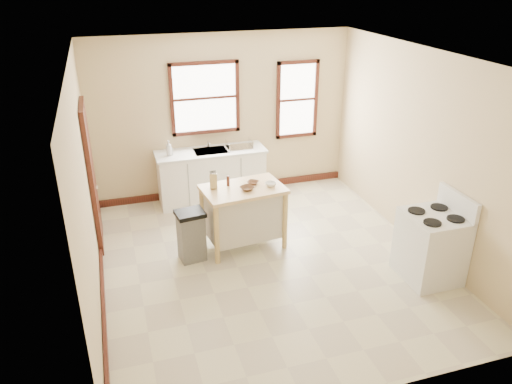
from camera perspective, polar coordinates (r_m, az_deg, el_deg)
floor at (r=7.03m, az=1.38°, el=-8.01°), size 5.00×5.00×0.00m
ceiling at (r=6.00m, az=1.66°, el=15.10°), size 5.00×5.00×0.00m
wall_back at (r=8.66m, az=-3.81°, el=8.58°), size 4.50×0.04×2.80m
wall_left at (r=6.10m, az=-18.95°, el=0.12°), size 0.04×5.00×2.80m
wall_right at (r=7.37m, az=18.38°, el=4.43°), size 0.04×5.00×2.80m
window_main at (r=8.49m, az=-5.85°, el=10.62°), size 1.17×0.06×1.22m
window_side at (r=8.98m, az=4.72°, el=10.47°), size 0.77×0.06×1.37m
door_left at (r=7.43m, az=-18.25°, el=1.70°), size 0.06×0.90×2.10m
baseboard_back at (r=9.10m, az=-3.53°, el=0.40°), size 4.50×0.04×0.12m
baseboard_left at (r=6.74m, az=-17.12°, el=-10.25°), size 0.04×5.00×0.12m
sink_counter at (r=8.63m, az=-5.10°, el=1.86°), size 1.86×0.62×0.92m
faucet at (r=8.60m, az=-5.51°, el=5.81°), size 0.03×0.03×0.22m
soap_bottle_a at (r=8.30m, az=-9.94°, el=4.98°), size 0.13×0.13×0.25m
soap_bottle_b at (r=8.34m, az=-9.81°, el=4.78°), size 0.09×0.09×0.18m
dish_rack at (r=8.55m, az=-1.92°, el=5.41°), size 0.53×0.46×0.11m
kitchen_island at (r=7.21m, az=-1.45°, el=-2.86°), size 1.21×0.84×0.93m
knife_block at (r=6.97m, az=-4.89°, el=1.20°), size 0.11×0.11×0.20m
pepper_grinder at (r=7.05m, az=-3.20°, el=1.29°), size 0.06×0.06×0.15m
bowl_a at (r=6.93m, az=-1.01°, el=0.43°), size 0.25×0.25×0.05m
bowl_b at (r=7.12m, az=-0.35°, el=1.09°), size 0.22×0.22×0.04m
bowl_c at (r=7.05m, az=1.70°, el=0.89°), size 0.20×0.20×0.05m
trash_bin at (r=6.98m, az=-7.40°, el=-4.96°), size 0.42×0.37×0.74m
gas_stove at (r=6.82m, az=19.47°, el=-4.93°), size 0.73×0.74×1.18m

